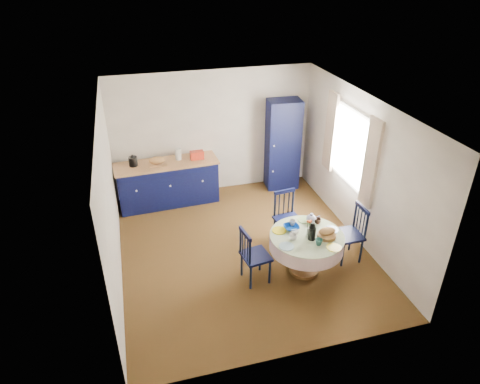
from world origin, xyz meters
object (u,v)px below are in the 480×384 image
object	(u,v)px
chair_left	(253,255)
mug_c	(318,221)
kitchen_counter	(168,182)
mug_a	(293,237)
mug_d	(292,223)
chair_far	(287,217)
mug_b	(319,242)
cobalt_bowl	(291,227)
dining_table	(307,241)
pantry_cabinet	(283,145)
chair_right	(351,233)

from	to	relation	value
chair_left	mug_c	distance (m)	1.18
kitchen_counter	mug_c	world-z (taller)	kitchen_counter
mug_a	mug_d	world-z (taller)	mug_d
chair_far	mug_b	xyz separation A→B (m)	(0.06, -1.10, 0.25)
chair_far	mug_b	distance (m)	1.13
chair_left	chair_far	xyz separation A→B (m)	(0.85, 0.83, 0.01)
chair_left	cobalt_bowl	size ratio (longest dim) A/B	3.88
dining_table	mug_a	bearing A→B (deg)	-170.88
pantry_cabinet	chair_far	size ratio (longest dim) A/B	2.00
chair_left	chair_far	size ratio (longest dim) A/B	0.98
mug_b	mug_d	world-z (taller)	mug_b
pantry_cabinet	mug_b	bearing A→B (deg)	-95.74
mug_a	mug_c	world-z (taller)	mug_a
kitchen_counter	chair_left	bearing A→B (deg)	-73.49
chair_far	chair_right	world-z (taller)	chair_right
dining_table	mug_d	world-z (taller)	dining_table
kitchen_counter	chair_left	size ratio (longest dim) A/B	2.18
mug_c	mug_b	bearing A→B (deg)	-112.74
chair_far	cobalt_bowl	distance (m)	0.68
pantry_cabinet	mug_c	world-z (taller)	pantry_cabinet
chair_right	mug_c	distance (m)	0.60
chair_left	chair_right	distance (m)	1.67
chair_far	mug_c	bearing A→B (deg)	-70.71
kitchen_counter	mug_a	world-z (taller)	kitchen_counter
mug_d	mug_b	bearing A→B (deg)	-72.45
kitchen_counter	chair_far	xyz separation A→B (m)	(1.79, -1.84, 0.02)
chair_far	cobalt_bowl	xyz separation A→B (m)	(-0.18, -0.61, 0.23)
mug_d	cobalt_bowl	bearing A→B (deg)	-118.75
dining_table	mug_d	bearing A→B (deg)	112.29
kitchen_counter	chair_right	size ratio (longest dim) A/B	2.11
chair_right	mug_b	size ratio (longest dim) A/B	8.70
chair_right	mug_c	xyz separation A→B (m)	(-0.54, 0.13, 0.24)
dining_table	cobalt_bowl	world-z (taller)	dining_table
cobalt_bowl	mug_a	bearing A→B (deg)	-106.44
mug_b	mug_a	bearing A→B (deg)	143.62
mug_b	mug_d	distance (m)	0.61
chair_right	mug_b	bearing A→B (deg)	-63.33
pantry_cabinet	cobalt_bowl	bearing A→B (deg)	-102.50
kitchen_counter	chair_right	xyz separation A→B (m)	(2.60, -2.55, 0.02)
kitchen_counter	mug_a	size ratio (longest dim) A/B	17.63
chair_right	mug_a	world-z (taller)	chair_right
mug_c	kitchen_counter	bearing A→B (deg)	130.44
chair_right	chair_far	bearing A→B (deg)	-131.68
mug_d	cobalt_bowl	xyz separation A→B (m)	(-0.05, -0.09, -0.02)
mug_c	mug_d	distance (m)	0.41
mug_a	pantry_cabinet	bearing A→B (deg)	72.90
mug_d	cobalt_bowl	world-z (taller)	mug_d
mug_c	pantry_cabinet	bearing A→B (deg)	82.35
pantry_cabinet	cobalt_bowl	xyz separation A→B (m)	(-0.79, -2.56, -0.24)
chair_left	mug_c	size ratio (longest dim) A/B	8.45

